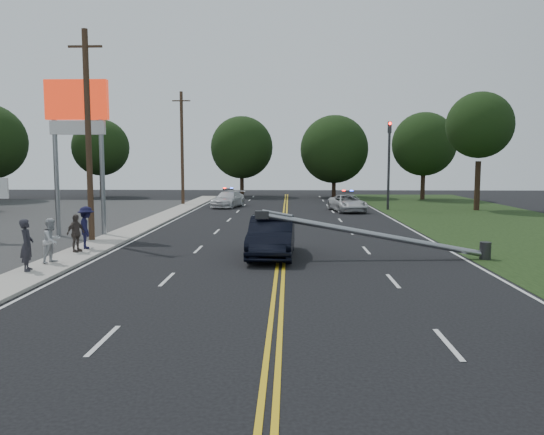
{
  "coord_description": "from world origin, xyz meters",
  "views": [
    {
      "loc": [
        0.32,
        -13.01,
        3.86
      ],
      "look_at": [
        -0.35,
        7.5,
        1.7
      ],
      "focal_mm": 35.0,
      "sensor_mm": 36.0,
      "label": 1
    }
  ],
  "objects_px": {
    "emergency_b": "(228,199)",
    "bystander_d": "(76,233)",
    "fallen_streetlight": "(386,236)",
    "bystander_b": "(52,240)",
    "emergency_a": "(347,203)",
    "bystander_c": "(86,227)",
    "traffic_signal": "(389,158)",
    "pylon_sign": "(77,120)",
    "utility_pole_far": "(182,148)",
    "bystander_a": "(27,245)",
    "utility_pole_mid": "(88,136)",
    "crashed_sedan": "(272,237)"
  },
  "relations": [
    {
      "from": "emergency_b",
      "to": "bystander_d",
      "type": "bearing_deg",
      "value": -85.8
    },
    {
      "from": "fallen_streetlight",
      "to": "bystander_b",
      "type": "height_order",
      "value": "fallen_streetlight"
    },
    {
      "from": "emergency_a",
      "to": "bystander_c",
      "type": "xyz_separation_m",
      "value": [
        -13.3,
        -18.87,
        0.38
      ]
    },
    {
      "from": "traffic_signal",
      "to": "emergency_b",
      "type": "relative_size",
      "value": 1.5
    },
    {
      "from": "traffic_signal",
      "to": "bystander_b",
      "type": "distance_m",
      "value": 29.32
    },
    {
      "from": "traffic_signal",
      "to": "emergency_a",
      "type": "bearing_deg",
      "value": -153.69
    },
    {
      "from": "fallen_streetlight",
      "to": "bystander_d",
      "type": "relative_size",
      "value": 5.93
    },
    {
      "from": "pylon_sign",
      "to": "utility_pole_far",
      "type": "distance_m",
      "value": 20.06
    },
    {
      "from": "fallen_streetlight",
      "to": "bystander_a",
      "type": "bearing_deg",
      "value": -165.63
    },
    {
      "from": "fallen_streetlight",
      "to": "emergency_b",
      "type": "xyz_separation_m",
      "value": [
        -9.09,
        23.99,
        -0.24
      ]
    },
    {
      "from": "utility_pole_mid",
      "to": "crashed_sedan",
      "type": "xyz_separation_m",
      "value": [
        8.81,
        -3.61,
        -4.26
      ]
    },
    {
      "from": "traffic_signal",
      "to": "emergency_b",
      "type": "xyz_separation_m",
      "value": [
        -13.2,
        2.0,
        -3.53
      ]
    },
    {
      "from": "traffic_signal",
      "to": "bystander_c",
      "type": "relative_size",
      "value": 3.84
    },
    {
      "from": "utility_pole_far",
      "to": "crashed_sedan",
      "type": "height_order",
      "value": "utility_pole_far"
    },
    {
      "from": "emergency_a",
      "to": "bystander_a",
      "type": "distance_m",
      "value": 27.21
    },
    {
      "from": "traffic_signal",
      "to": "bystander_b",
      "type": "relative_size",
      "value": 4.23
    },
    {
      "from": "utility_pole_mid",
      "to": "bystander_b",
      "type": "xyz_separation_m",
      "value": [
        0.71,
        -5.82,
        -4.13
      ]
    },
    {
      "from": "bystander_d",
      "to": "emergency_a",
      "type": "bearing_deg",
      "value": -11.36
    },
    {
      "from": "emergency_b",
      "to": "traffic_signal",
      "type": "bearing_deg",
      "value": 4.47
    },
    {
      "from": "fallen_streetlight",
      "to": "bystander_a",
      "type": "relative_size",
      "value": 5.22
    },
    {
      "from": "fallen_streetlight",
      "to": "crashed_sedan",
      "type": "distance_m",
      "value": 4.59
    },
    {
      "from": "emergency_a",
      "to": "utility_pole_far",
      "type": "bearing_deg",
      "value": 147.92
    },
    {
      "from": "fallen_streetlight",
      "to": "utility_pole_mid",
      "type": "height_order",
      "value": "utility_pole_mid"
    },
    {
      "from": "bystander_c",
      "to": "pylon_sign",
      "type": "bearing_deg",
      "value": 2.02
    },
    {
      "from": "traffic_signal",
      "to": "utility_pole_mid",
      "type": "xyz_separation_m",
      "value": [
        -17.5,
        -18.0,
        0.88
      ]
    },
    {
      "from": "traffic_signal",
      "to": "bystander_b",
      "type": "xyz_separation_m",
      "value": [
        -16.79,
        -23.82,
        -3.25
      ]
    },
    {
      "from": "utility_pole_mid",
      "to": "emergency_a",
      "type": "xyz_separation_m",
      "value": [
        14.05,
        16.29,
        -4.43
      ]
    },
    {
      "from": "bystander_b",
      "to": "pylon_sign",
      "type": "bearing_deg",
      "value": 30.55
    },
    {
      "from": "pylon_sign",
      "to": "bystander_a",
      "type": "xyz_separation_m",
      "value": [
        1.8,
        -9.3,
        -4.98
      ]
    },
    {
      "from": "fallen_streetlight",
      "to": "emergency_a",
      "type": "xyz_separation_m",
      "value": [
        0.67,
        20.29,
        -0.26
      ]
    },
    {
      "from": "utility_pole_far",
      "to": "bystander_c",
      "type": "height_order",
      "value": "utility_pole_far"
    },
    {
      "from": "bystander_c",
      "to": "bystander_d",
      "type": "xyz_separation_m",
      "value": [
        -0.12,
        -0.87,
        -0.13
      ]
    },
    {
      "from": "utility_pole_mid",
      "to": "utility_pole_far",
      "type": "bearing_deg",
      "value": 90.0
    },
    {
      "from": "emergency_b",
      "to": "emergency_a",
      "type": "bearing_deg",
      "value": -7.7
    },
    {
      "from": "traffic_signal",
      "to": "bystander_a",
      "type": "relative_size",
      "value": 3.93
    },
    {
      "from": "emergency_a",
      "to": "bystander_b",
      "type": "bearing_deg",
      "value": -131.09
    },
    {
      "from": "pylon_sign",
      "to": "bystander_d",
      "type": "height_order",
      "value": "pylon_sign"
    },
    {
      "from": "utility_pole_far",
      "to": "pylon_sign",
      "type": "bearing_deg",
      "value": -93.72
    },
    {
      "from": "emergency_b",
      "to": "bystander_b",
      "type": "bearing_deg",
      "value": -84.83
    },
    {
      "from": "emergency_a",
      "to": "traffic_signal",
      "type": "bearing_deg",
      "value": 16.34
    },
    {
      "from": "emergency_b",
      "to": "bystander_c",
      "type": "height_order",
      "value": "bystander_c"
    },
    {
      "from": "traffic_signal",
      "to": "emergency_b",
      "type": "bearing_deg",
      "value": 171.39
    },
    {
      "from": "crashed_sedan",
      "to": "emergency_b",
      "type": "relative_size",
      "value": 1.07
    },
    {
      "from": "traffic_signal",
      "to": "emergency_a",
      "type": "distance_m",
      "value": 5.23
    },
    {
      "from": "bystander_a",
      "to": "bystander_b",
      "type": "bearing_deg",
      "value": -25.06
    },
    {
      "from": "utility_pole_far",
      "to": "bystander_b",
      "type": "relative_size",
      "value": 6.0
    },
    {
      "from": "crashed_sedan",
      "to": "bystander_a",
      "type": "bearing_deg",
      "value": -154.29
    },
    {
      "from": "utility_pole_mid",
      "to": "utility_pole_far",
      "type": "xyz_separation_m",
      "value": [
        0.0,
        22.0,
        0.0
      ]
    },
    {
      "from": "emergency_b",
      "to": "bystander_a",
      "type": "bearing_deg",
      "value": -84.83
    },
    {
      "from": "emergency_a",
      "to": "crashed_sedan",
      "type": "bearing_deg",
      "value": -114.73
    }
  ]
}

